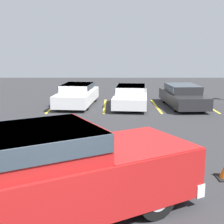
% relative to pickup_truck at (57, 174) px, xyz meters
% --- Properties ---
extents(stall_stripe_a, '(0.12, 4.33, 0.01)m').
position_rel_pickup_truck_xyz_m(stall_stripe_a, '(-2.29, 11.88, -0.90)').
color(stall_stripe_a, yellow).
rests_on(stall_stripe_a, ground_plane).
extents(stall_stripe_b, '(0.12, 4.33, 0.01)m').
position_rel_pickup_truck_xyz_m(stall_stripe_b, '(0.60, 11.88, -0.90)').
color(stall_stripe_b, yellow).
rests_on(stall_stripe_b, ground_plane).
extents(stall_stripe_c, '(0.12, 4.33, 0.01)m').
position_rel_pickup_truck_xyz_m(stall_stripe_c, '(3.49, 11.88, -0.90)').
color(stall_stripe_c, yellow).
rests_on(stall_stripe_c, ground_plane).
extents(stall_stripe_d, '(0.12, 4.33, 0.01)m').
position_rel_pickup_truck_xyz_m(stall_stripe_d, '(6.38, 11.88, -0.90)').
color(stall_stripe_d, yellow).
rests_on(stall_stripe_d, ground_plane).
extents(pickup_truck, '(5.78, 4.41, 1.81)m').
position_rel_pickup_truck_xyz_m(pickup_truck, '(0.00, 0.00, 0.00)').
color(pickup_truck, '#A51919').
rests_on(pickup_truck, ground_plane).
extents(parked_sedan_a, '(2.23, 4.75, 1.22)m').
position_rel_pickup_truck_xyz_m(parked_sedan_a, '(-0.96, 12.13, -0.25)').
color(parked_sedan_a, silver).
rests_on(parked_sedan_a, ground_plane).
extents(parked_sedan_b, '(2.20, 4.77, 1.16)m').
position_rel_pickup_truck_xyz_m(parked_sedan_b, '(2.05, 11.79, -0.28)').
color(parked_sedan_b, silver).
rests_on(parked_sedan_b, ground_plane).
extents(parked_sedan_c, '(1.97, 4.65, 1.22)m').
position_rel_pickup_truck_xyz_m(parked_sedan_c, '(4.92, 11.68, -0.26)').
color(parked_sedan_c, '#232326').
rests_on(parked_sedan_c, ground_plane).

